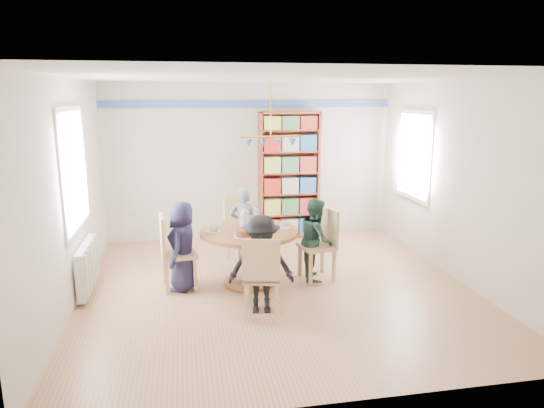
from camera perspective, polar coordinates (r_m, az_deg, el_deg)
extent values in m
plane|color=tan|center=(6.50, 0.65, -9.84)|extent=(5.00, 5.00, 0.00)
plane|color=white|center=(6.01, 0.71, 14.70)|extent=(5.00, 5.00, 0.00)
plane|color=silver|center=(8.55, -2.55, 4.99)|extent=(5.00, 0.00, 5.00)
plane|color=silver|center=(3.76, 8.05, -5.02)|extent=(5.00, 0.00, 5.00)
plane|color=silver|center=(6.15, -22.85, 1.01)|extent=(0.00, 5.00, 5.00)
plane|color=silver|center=(7.02, 21.14, 2.49)|extent=(0.00, 5.00, 5.00)
cube|color=#38599B|center=(8.45, -2.60, 11.70)|extent=(5.00, 0.02, 0.12)
cube|color=white|center=(6.39, -22.35, 3.74)|extent=(0.03, 1.32, 1.52)
cube|color=white|center=(6.39, -22.18, 3.75)|extent=(0.01, 1.20, 1.40)
cube|color=white|center=(8.11, 16.41, 5.51)|extent=(0.03, 1.12, 1.42)
cube|color=white|center=(8.10, 16.28, 5.51)|extent=(0.01, 1.00, 1.30)
cylinder|color=gold|center=(6.50, -0.16, 11.23)|extent=(0.01, 0.01, 0.75)
cylinder|color=gold|center=(6.52, -0.16, 7.94)|extent=(0.80, 0.02, 0.02)
cone|color=#3F72B2|center=(6.48, -2.79, 7.18)|extent=(0.11, 0.11, 0.10)
cone|color=#3F72B2|center=(6.51, -1.03, 7.22)|extent=(0.11, 0.11, 0.10)
cone|color=#3F72B2|center=(6.54, 0.71, 7.25)|extent=(0.11, 0.11, 0.10)
cone|color=#3F72B2|center=(6.58, 2.43, 7.27)|extent=(0.11, 0.11, 0.10)
cube|color=silver|center=(6.67, -20.90, -6.89)|extent=(0.10, 1.00, 0.60)
cube|color=silver|center=(6.29, -21.00, -8.08)|extent=(0.02, 0.06, 0.56)
cube|color=silver|center=(6.47, -20.69, -7.46)|extent=(0.02, 0.06, 0.56)
cube|color=silver|center=(6.66, -20.39, -6.88)|extent=(0.02, 0.06, 0.56)
cube|color=silver|center=(6.84, -20.12, -6.33)|extent=(0.02, 0.06, 0.56)
cube|color=silver|center=(7.03, -19.85, -5.81)|extent=(0.02, 0.06, 0.56)
cylinder|color=brown|center=(6.41, -2.70, -3.30)|extent=(1.30, 1.30, 0.05)
cylinder|color=brown|center=(6.52, -2.66, -6.46)|extent=(0.16, 0.16, 0.70)
cylinder|color=brown|center=(6.64, -2.63, -9.16)|extent=(0.70, 0.70, 0.04)
cube|color=#D5B083|center=(6.45, -10.88, -5.78)|extent=(0.48, 0.48, 0.05)
cube|color=#D5B083|center=(6.36, -12.77, -3.66)|extent=(0.09, 0.44, 0.52)
cube|color=#D5B083|center=(6.38, -9.02, -8.25)|extent=(0.05, 0.05, 0.45)
cube|color=#D5B083|center=(6.71, -9.42, -7.20)|extent=(0.05, 0.05, 0.45)
cube|color=#D5B083|center=(6.35, -12.24, -8.49)|extent=(0.05, 0.05, 0.45)
cube|color=#D5B083|center=(6.68, -12.48, -7.42)|extent=(0.05, 0.05, 0.45)
cube|color=#D5B083|center=(6.69, 5.30, -5.00)|extent=(0.51, 0.51, 0.05)
cube|color=#D5B083|center=(6.71, 6.84, -2.70)|extent=(0.13, 0.43, 0.51)
cube|color=#D5B083|center=(6.84, 3.28, -6.69)|extent=(0.05, 0.05, 0.44)
cube|color=#D5B083|center=(6.55, 4.58, -7.62)|extent=(0.05, 0.05, 0.44)
cube|color=#D5B083|center=(6.99, 5.90, -6.32)|extent=(0.05, 0.05, 0.44)
cube|color=#D5B083|center=(6.70, 7.29, -7.20)|extent=(0.05, 0.05, 0.44)
cube|color=#D5B083|center=(7.44, -3.39, -3.03)|extent=(0.58, 0.58, 0.05)
cube|color=#D5B083|center=(7.55, -4.15, -0.73)|extent=(0.43, 0.20, 0.53)
cube|color=#D5B083|center=(7.28, -3.94, -5.45)|extent=(0.06, 0.06, 0.46)
cube|color=#D5B083|center=(7.44, -1.47, -5.01)|extent=(0.06, 0.06, 0.46)
cube|color=#D5B083|center=(7.58, -5.23, -4.72)|extent=(0.06, 0.06, 0.46)
cube|color=#D5B083|center=(7.74, -2.83, -4.31)|extent=(0.06, 0.06, 0.46)
cube|color=#D5B083|center=(5.62, -1.17, -8.54)|extent=(0.50, 0.50, 0.05)
cube|color=#D5B083|center=(5.35, -1.29, -6.77)|extent=(0.42, 0.13, 0.50)
cube|color=#D5B083|center=(5.86, 0.62, -10.12)|extent=(0.05, 0.05, 0.43)
cube|color=#D5B083|center=(5.88, -2.77, -10.07)|extent=(0.05, 0.05, 0.43)
cube|color=#D5B083|center=(5.55, 0.55, -11.48)|extent=(0.05, 0.05, 0.43)
cube|color=#D5B083|center=(5.56, -3.05, -11.42)|extent=(0.05, 0.05, 0.43)
imported|color=#191734|center=(6.38, -10.48, -4.87)|extent=(0.52, 0.66, 1.18)
imported|color=#183127|center=(6.68, 5.20, -4.10)|extent=(0.51, 0.61, 1.13)
imported|color=gray|center=(7.27, -3.32, -2.56)|extent=(0.47, 0.35, 1.16)
imported|color=black|center=(5.62, -1.27, -7.12)|extent=(0.80, 0.53, 1.16)
cube|color=maroon|center=(8.45, -1.37, 3.27)|extent=(0.04, 0.32, 2.22)
cube|color=maroon|center=(8.66, 5.30, 3.46)|extent=(0.04, 0.32, 2.22)
cube|color=maroon|center=(8.43, 2.07, 10.70)|extent=(1.06, 0.32, 0.04)
cube|color=maroon|center=(8.78, 1.96, -3.61)|extent=(1.06, 0.32, 0.06)
cube|color=maroon|center=(8.68, 1.80, 3.53)|extent=(1.06, 0.02, 2.22)
cube|color=maroon|center=(8.68, 1.98, -1.12)|extent=(1.00, 0.30, 0.03)
cube|color=maroon|center=(8.60, 1.99, 1.28)|extent=(1.00, 0.30, 0.03)
cube|color=maroon|center=(8.53, 2.01, 3.72)|extent=(1.00, 0.30, 0.03)
cube|color=maroon|center=(8.48, 2.03, 6.20)|extent=(1.00, 0.30, 0.03)
cube|color=maroon|center=(8.45, 2.05, 8.69)|extent=(1.00, 0.30, 0.03)
cube|color=maroon|center=(8.65, -0.06, -2.67)|extent=(0.29, 0.23, 0.28)
cube|color=beige|center=(8.71, 1.99, -2.57)|extent=(0.29, 0.23, 0.28)
cube|color=#26508E|center=(8.78, 4.02, -2.47)|extent=(0.29, 0.23, 0.28)
cube|color=#BCBC4B|center=(8.56, -0.06, -0.26)|extent=(0.29, 0.23, 0.28)
cube|color=#3D6E43|center=(8.62, 2.01, -0.18)|extent=(0.29, 0.23, 0.28)
cube|color=maroon|center=(8.69, 4.06, -0.09)|extent=(0.29, 0.23, 0.28)
cube|color=maroon|center=(8.49, -0.06, 2.18)|extent=(0.29, 0.23, 0.28)
cube|color=beige|center=(8.55, 2.03, 2.25)|extent=(0.29, 0.23, 0.28)
cube|color=#26508E|center=(8.62, 4.10, 2.31)|extent=(0.29, 0.23, 0.28)
cube|color=#BCBC4B|center=(8.43, -0.07, 4.66)|extent=(0.29, 0.23, 0.28)
cube|color=#3D6E43|center=(8.49, 2.05, 4.71)|extent=(0.29, 0.23, 0.28)
cube|color=maroon|center=(8.56, 4.13, 4.75)|extent=(0.29, 0.23, 0.28)
cube|color=maroon|center=(8.38, -0.07, 7.17)|extent=(0.29, 0.23, 0.28)
cube|color=beige|center=(8.45, 2.07, 7.20)|extent=(0.29, 0.23, 0.28)
cube|color=#26508E|center=(8.52, 4.17, 7.22)|extent=(0.29, 0.23, 0.28)
cube|color=#BCBC4B|center=(8.36, -0.07, 9.54)|extent=(0.29, 0.23, 0.23)
cube|color=#3D6E43|center=(8.42, 2.09, 9.56)|extent=(0.29, 0.23, 0.23)
cube|color=maroon|center=(8.50, 4.21, 9.56)|extent=(0.29, 0.23, 0.23)
cylinder|color=white|center=(6.44, -3.22, -1.93)|extent=(0.12, 0.12, 0.23)
sphere|color=white|center=(6.42, -3.24, -0.93)|extent=(0.09, 0.09, 0.09)
cylinder|color=silver|center=(6.50, -1.84, -1.62)|extent=(0.07, 0.07, 0.27)
cylinder|color=#3F72B2|center=(6.46, -1.85, -0.38)|extent=(0.03, 0.03, 0.03)
cylinder|color=white|center=(6.67, -2.60, -2.40)|extent=(0.29, 0.29, 0.01)
cylinder|color=brown|center=(6.66, -2.61, -1.99)|extent=(0.23, 0.23, 0.09)
cylinder|color=white|center=(6.12, -3.23, -3.79)|extent=(0.29, 0.29, 0.01)
cylinder|color=brown|center=(6.10, -3.23, -3.34)|extent=(0.23, 0.23, 0.09)
cylinder|color=white|center=(6.36, -6.82, -3.22)|extent=(0.19, 0.19, 0.01)
imported|color=white|center=(6.35, -6.83, -2.86)|extent=(0.12, 0.12, 0.09)
cylinder|color=white|center=(6.48, 1.35, -2.84)|extent=(0.19, 0.19, 0.01)
imported|color=white|center=(6.47, 1.35, -2.50)|extent=(0.10, 0.10, 0.09)
cylinder|color=white|center=(6.85, -3.22, -2.01)|extent=(0.19, 0.19, 0.01)
imported|color=white|center=(6.84, -3.22, -1.67)|extent=(0.12, 0.12, 0.09)
cylinder|color=white|center=(5.97, -2.10, -4.21)|extent=(0.19, 0.19, 0.01)
imported|color=white|center=(5.96, -2.10, -3.84)|extent=(0.10, 0.10, 0.09)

